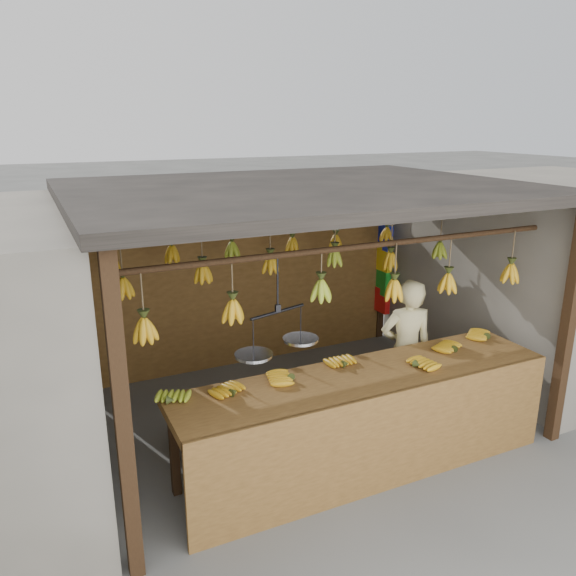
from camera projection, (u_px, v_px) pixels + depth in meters
ground at (300, 412)px, 5.97m from camera, size 80.00×80.00×0.00m
stall at (287, 224)px, 5.69m from camera, size 4.30×3.30×2.40m
neighbor_right at (554, 271)px, 7.12m from camera, size 3.00×3.00×2.30m
counter at (372, 401)px, 4.74m from camera, size 3.47×0.78×0.96m
hanging_bananas at (301, 266)px, 5.51m from camera, size 3.63×2.23×0.39m
balance_scale at (278, 343)px, 4.45m from camera, size 0.76×0.42×0.76m
vendor at (406, 350)px, 5.68m from camera, size 0.62×0.48×1.49m
bag_bundles at (384, 270)px, 7.64m from camera, size 0.08×0.26×1.22m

